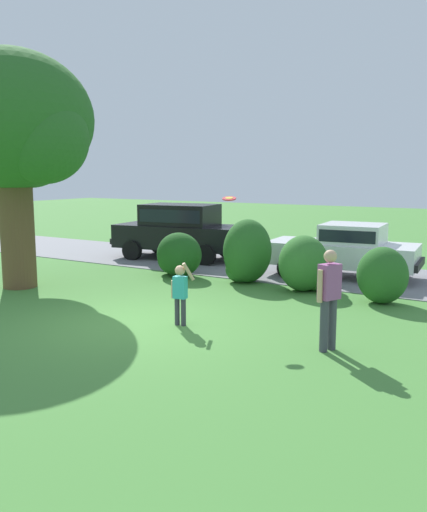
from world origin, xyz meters
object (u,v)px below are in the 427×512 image
at_px(child_thrower, 180,290).
at_px(parked_suv, 180,228).
at_px(oak_tree_large, 18,129).
at_px(parked_sedan, 345,248).
at_px(frisbee, 229,198).
at_px(adult_onlooker, 329,294).

bearing_deg(child_thrower, parked_suv, 124.92).
xyz_separation_m(oak_tree_large, parked_suv, (0.86, 5.97, -3.05)).
relative_size(parked_sedan, frisbee, 15.89).
xyz_separation_m(child_thrower, adult_onlooker, (3.04, 0.04, 0.27)).
relative_size(child_thrower, frisbee, 4.51).
bearing_deg(parked_suv, oak_tree_large, -98.23).
bearing_deg(parked_sedan, frisbee, -95.67).
distance_m(oak_tree_large, adult_onlooker, 9.34).
height_order(parked_suv, adult_onlooker, parked_suv).
xyz_separation_m(parked_suv, child_thrower, (4.85, -6.95, -0.36)).
relative_size(oak_tree_large, adult_onlooker, 3.51).
height_order(oak_tree_large, frisbee, oak_tree_large).
xyz_separation_m(parked_suv, adult_onlooker, (7.89, -6.91, -0.09)).
distance_m(child_thrower, adult_onlooker, 3.05).
bearing_deg(parked_sedan, oak_tree_large, -140.37).
bearing_deg(parked_sedan, child_thrower, -99.79).
xyz_separation_m(oak_tree_large, parked_sedan, (6.86, 5.68, -3.28)).
bearing_deg(child_thrower, parked_sedan, 80.21).
height_order(parked_sedan, frisbee, frisbee).
bearing_deg(adult_onlooker, parked_suv, 138.77).
xyz_separation_m(oak_tree_large, frisbee, (6.29, -0.06, -1.63)).
height_order(oak_tree_large, parked_suv, oak_tree_large).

